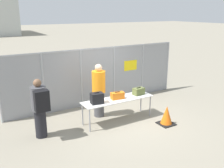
{
  "coord_description": "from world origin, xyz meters",
  "views": [
    {
      "loc": [
        -4.13,
        -6.24,
        3.39
      ],
      "look_at": [
        -0.06,
        0.62,
        1.05
      ],
      "focal_mm": 40.0,
      "sensor_mm": 36.0,
      "label": 1
    }
  ],
  "objects_px": {
    "security_worker_near": "(99,90)",
    "utility_trailer": "(119,70)",
    "traffic_cone": "(167,116)",
    "inspection_table": "(118,100)",
    "suitcase_orange": "(118,96)",
    "traveler_hooded": "(40,106)",
    "suitcase_olive": "(139,91)",
    "suitcase_black": "(97,98)"
  },
  "relations": [
    {
      "from": "suitcase_black",
      "to": "suitcase_orange",
      "type": "distance_m",
      "value": 0.74
    },
    {
      "from": "suitcase_orange",
      "to": "suitcase_olive",
      "type": "bearing_deg",
      "value": 0.08
    },
    {
      "from": "suitcase_black",
      "to": "utility_trailer",
      "type": "xyz_separation_m",
      "value": [
        3.53,
        4.33,
        -0.45
      ]
    },
    {
      "from": "traveler_hooded",
      "to": "security_worker_near",
      "type": "distance_m",
      "value": 2.12
    },
    {
      "from": "suitcase_olive",
      "to": "security_worker_near",
      "type": "distance_m",
      "value": 1.31
    },
    {
      "from": "suitcase_olive",
      "to": "utility_trailer",
      "type": "relative_size",
      "value": 0.09
    },
    {
      "from": "suitcase_orange",
      "to": "traffic_cone",
      "type": "xyz_separation_m",
      "value": [
        1.16,
        -1.01,
        -0.57
      ]
    },
    {
      "from": "suitcase_black",
      "to": "suitcase_olive",
      "type": "xyz_separation_m",
      "value": [
        1.55,
        0.02,
        -0.05
      ]
    },
    {
      "from": "inspection_table",
      "to": "traffic_cone",
      "type": "xyz_separation_m",
      "value": [
        1.15,
        -1.0,
        -0.41
      ]
    },
    {
      "from": "suitcase_orange",
      "to": "inspection_table",
      "type": "bearing_deg",
      "value": -28.82
    },
    {
      "from": "security_worker_near",
      "to": "traffic_cone",
      "type": "relative_size",
      "value": 2.99
    },
    {
      "from": "suitcase_olive",
      "to": "traveler_hooded",
      "type": "xyz_separation_m",
      "value": [
        -3.21,
        0.12,
        0.07
      ]
    },
    {
      "from": "suitcase_black",
      "to": "utility_trailer",
      "type": "height_order",
      "value": "suitcase_black"
    },
    {
      "from": "security_worker_near",
      "to": "traffic_cone",
      "type": "bearing_deg",
      "value": 149.48
    },
    {
      "from": "inspection_table",
      "to": "utility_trailer",
      "type": "distance_m",
      "value": 5.14
    },
    {
      "from": "suitcase_olive",
      "to": "security_worker_near",
      "type": "xyz_separation_m",
      "value": [
        -1.15,
        0.63,
        0.07
      ]
    },
    {
      "from": "security_worker_near",
      "to": "traffic_cone",
      "type": "height_order",
      "value": "security_worker_near"
    },
    {
      "from": "security_worker_near",
      "to": "traffic_cone",
      "type": "xyz_separation_m",
      "value": [
        1.5,
        -1.64,
        -0.64
      ]
    },
    {
      "from": "suitcase_black",
      "to": "traffic_cone",
      "type": "distance_m",
      "value": 2.23
    },
    {
      "from": "inspection_table",
      "to": "suitcase_olive",
      "type": "bearing_deg",
      "value": 0.44
    },
    {
      "from": "inspection_table",
      "to": "suitcase_orange",
      "type": "height_order",
      "value": "suitcase_orange"
    },
    {
      "from": "suitcase_orange",
      "to": "traveler_hooded",
      "type": "distance_m",
      "value": 2.4
    },
    {
      "from": "security_worker_near",
      "to": "utility_trailer",
      "type": "height_order",
      "value": "security_worker_near"
    },
    {
      "from": "suitcase_black",
      "to": "utility_trailer",
      "type": "bearing_deg",
      "value": 50.8
    },
    {
      "from": "security_worker_near",
      "to": "utility_trailer",
      "type": "xyz_separation_m",
      "value": [
        3.13,
        3.68,
        -0.47
      ]
    },
    {
      "from": "suitcase_olive",
      "to": "security_worker_near",
      "type": "relative_size",
      "value": 0.22
    },
    {
      "from": "security_worker_near",
      "to": "traveler_hooded",
      "type": "bearing_deg",
      "value": 30.95
    },
    {
      "from": "inspection_table",
      "to": "utility_trailer",
      "type": "bearing_deg",
      "value": 57.16
    },
    {
      "from": "suitcase_olive",
      "to": "utility_trailer",
      "type": "bearing_deg",
      "value": 65.37
    },
    {
      "from": "suitcase_black",
      "to": "traveler_hooded",
      "type": "distance_m",
      "value": 1.66
    },
    {
      "from": "security_worker_near",
      "to": "utility_trailer",
      "type": "distance_m",
      "value": 4.85
    },
    {
      "from": "suitcase_orange",
      "to": "traveler_hooded",
      "type": "relative_size",
      "value": 0.26
    },
    {
      "from": "inspection_table",
      "to": "utility_trailer",
      "type": "xyz_separation_m",
      "value": [
        2.78,
        4.32,
        -0.24
      ]
    },
    {
      "from": "utility_trailer",
      "to": "inspection_table",
      "type": "bearing_deg",
      "value": -122.84
    },
    {
      "from": "inspection_table",
      "to": "suitcase_black",
      "type": "xyz_separation_m",
      "value": [
        -0.75,
        -0.01,
        0.21
      ]
    },
    {
      "from": "inspection_table",
      "to": "traffic_cone",
      "type": "relative_size",
      "value": 3.95
    },
    {
      "from": "inspection_table",
      "to": "traveler_hooded",
      "type": "bearing_deg",
      "value": 177.09
    },
    {
      "from": "suitcase_orange",
      "to": "security_worker_near",
      "type": "distance_m",
      "value": 0.71
    },
    {
      "from": "suitcase_black",
      "to": "traveler_hooded",
      "type": "xyz_separation_m",
      "value": [
        -1.66,
        0.14,
        0.02
      ]
    },
    {
      "from": "suitcase_orange",
      "to": "suitcase_olive",
      "type": "height_order",
      "value": "suitcase_olive"
    },
    {
      "from": "traveler_hooded",
      "to": "traffic_cone",
      "type": "relative_size",
      "value": 2.83
    },
    {
      "from": "suitcase_orange",
      "to": "traffic_cone",
      "type": "distance_m",
      "value": 1.64
    }
  ]
}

